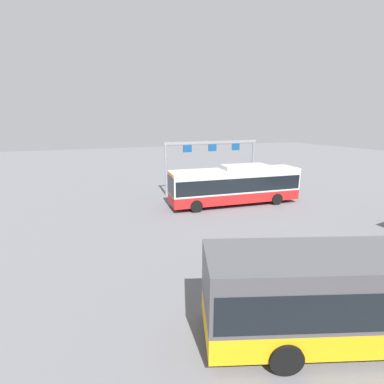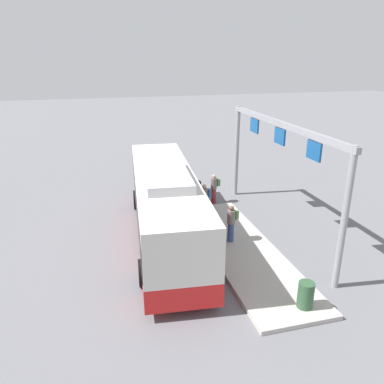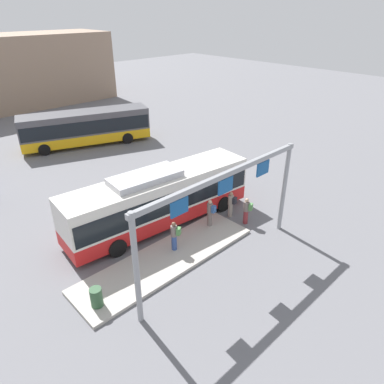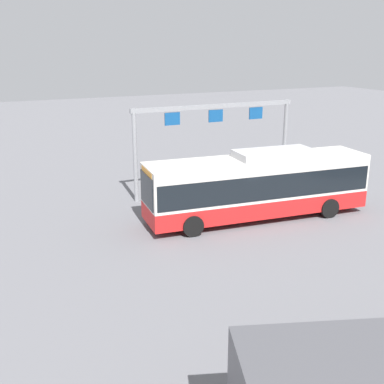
{
  "view_description": "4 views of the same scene",
  "coord_description": "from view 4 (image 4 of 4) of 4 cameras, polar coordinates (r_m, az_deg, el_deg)",
  "views": [
    {
      "loc": [
        12.13,
        20.04,
        6.99
      ],
      "look_at": [
        3.71,
        -0.77,
        1.27
      ],
      "focal_mm": 25.57,
      "sensor_mm": 36.0,
      "label": 1
    },
    {
      "loc": [
        -15.21,
        2.87,
        7.92
      ],
      "look_at": [
        2.52,
        -1.89,
        1.2
      ],
      "focal_mm": 35.44,
      "sensor_mm": 36.0,
      "label": 2
    },
    {
      "loc": [
        -10.95,
        -14.2,
        11.53
      ],
      "look_at": [
        1.79,
        -0.79,
        1.75
      ],
      "focal_mm": 33.17,
      "sensor_mm": 36.0,
      "label": 3
    },
    {
      "loc": [
        12.69,
        19.24,
        8.44
      ],
      "look_at": [
        3.03,
        -1.29,
        1.41
      ],
      "focal_mm": 44.61,
      "sensor_mm": 36.0,
      "label": 4
    }
  ],
  "objects": [
    {
      "name": "person_waiting_mid",
      "position": [
        25.31,
        1.59,
        0.24
      ],
      "size": [
        0.38,
        0.56,
        1.67
      ],
      "rotation": [
        0.0,
        0.0,
        1.7
      ],
      "color": "slate",
      "rests_on": "platform_curb"
    },
    {
      "name": "trash_bin",
      "position": [
        30.47,
        14.22,
        1.79
      ],
      "size": [
        0.52,
        0.52,
        0.9
      ],
      "primitive_type": "cylinder",
      "color": "#2D5133",
      "rests_on": "platform_curb"
    },
    {
      "name": "ground_plane",
      "position": [
        24.54,
        7.71,
        -3.05
      ],
      "size": [
        120.0,
        120.0,
        0.0
      ],
      "primitive_type": "plane",
      "color": "slate"
    },
    {
      "name": "person_waiting_near",
      "position": [
        25.59,
        -3.37,
        0.03
      ],
      "size": [
        0.46,
        0.59,
        1.67
      ],
      "rotation": [
        0.0,
        0.0,
        1.91
      ],
      "color": "maroon",
      "rests_on": "ground"
    },
    {
      "name": "platform_sign_gantry",
      "position": [
        28.01,
        2.83,
        7.68
      ],
      "size": [
        10.31,
        0.24,
        5.2
      ],
      "color": "gray",
      "rests_on": "ground"
    },
    {
      "name": "person_boarding",
      "position": [
        24.61,
        -2.22,
        -0.66
      ],
      "size": [
        0.4,
        0.57,
        1.67
      ],
      "rotation": [
        0.0,
        0.0,
        1.75
      ],
      "color": "gray",
      "rests_on": "ground"
    },
    {
      "name": "bus_main",
      "position": [
        23.98,
        7.9,
        1.01
      ],
      "size": [
        11.58,
        3.58,
        3.46
      ],
      "rotation": [
        0.0,
        0.0,
        -0.09
      ],
      "color": "red",
      "rests_on": "ground"
    },
    {
      "name": "person_waiting_far",
      "position": [
        26.98,
        6.94,
        1.19
      ],
      "size": [
        0.52,
        0.6,
        1.67
      ],
      "rotation": [
        0.0,
        0.0,
        2.07
      ],
      "color": "#334C8C",
      "rests_on": "platform_curb"
    },
    {
      "name": "platform_curb",
      "position": [
        27.82,
        7.91,
        -0.44
      ],
      "size": [
        10.0,
        2.8,
        0.16
      ],
      "primitive_type": "cube",
      "color": "#B2ADA3",
      "rests_on": "ground"
    }
  ]
}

